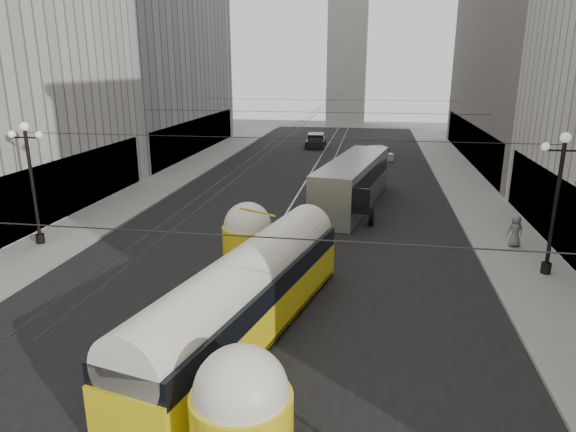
% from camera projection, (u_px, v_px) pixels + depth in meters
% --- Properties ---
extents(road, '(20.00, 85.00, 0.02)m').
position_uv_depth(road, '(310.00, 192.00, 39.05)').
color(road, black).
rests_on(road, ground).
extents(sidewalk_left, '(4.00, 72.00, 0.15)m').
position_uv_depth(sidewalk_left, '(177.00, 176.00, 44.23)').
color(sidewalk_left, gray).
rests_on(sidewalk_left, ground).
extents(sidewalk_right, '(4.00, 72.00, 0.15)m').
position_uv_depth(sidewalk_right, '(466.00, 186.00, 40.46)').
color(sidewalk_right, gray).
rests_on(sidewalk_right, ground).
extents(rail_left, '(0.12, 85.00, 0.04)m').
position_uv_depth(rail_left, '(300.00, 191.00, 39.17)').
color(rail_left, gray).
rests_on(rail_left, ground).
extents(rail_right, '(0.12, 85.00, 0.04)m').
position_uv_depth(rail_right, '(319.00, 192.00, 38.94)').
color(rail_right, gray).
rests_on(rail_right, ground).
extents(building_left_far, '(12.60, 28.60, 28.60)m').
position_uv_depth(building_left_far, '(137.00, 14.00, 52.83)').
color(building_left_far, '#999999').
rests_on(building_left_far, ground).
extents(distant_tower, '(6.00, 6.00, 31.36)m').
position_uv_depth(distant_tower, '(348.00, 27.00, 79.80)').
color(distant_tower, '#B2AFA8').
rests_on(distant_tower, ground).
extents(lamppost_left_mid, '(1.86, 0.44, 6.37)m').
position_uv_depth(lamppost_left_mid, '(31.00, 177.00, 26.25)').
color(lamppost_left_mid, black).
rests_on(lamppost_left_mid, sidewalk_left).
extents(lamppost_right_mid, '(1.86, 0.44, 6.37)m').
position_uv_depth(lamppost_right_mid, '(557.00, 196.00, 22.30)').
color(lamppost_right_mid, black).
rests_on(lamppost_right_mid, sidewalk_right).
extents(catenary, '(25.00, 72.00, 0.23)m').
position_uv_depth(catenary, '(310.00, 114.00, 36.42)').
color(catenary, black).
rests_on(catenary, ground).
extents(streetcar, '(5.22, 14.75, 3.29)m').
position_uv_depth(streetcar, '(246.00, 295.00, 17.70)').
color(streetcar, yellow).
rests_on(streetcar, ground).
extents(city_bus, '(4.81, 12.94, 3.20)m').
position_uv_depth(city_bus, '(353.00, 181.00, 34.58)').
color(city_bus, gray).
rests_on(city_bus, ground).
extents(sedan_white_far, '(3.00, 4.29, 1.25)m').
position_uv_depth(sedan_white_far, '(378.00, 153.00, 52.64)').
color(sedan_white_far, silver).
rests_on(sedan_white_far, ground).
extents(sedan_dark_far, '(2.43, 5.11, 1.57)m').
position_uv_depth(sedan_dark_far, '(316.00, 141.00, 60.31)').
color(sedan_dark_far, black).
rests_on(sedan_dark_far, ground).
extents(pedestrian_sidewalk_right, '(0.91, 0.66, 1.69)m').
position_uv_depth(pedestrian_sidewalk_right, '(515.00, 231.00, 26.53)').
color(pedestrian_sidewalk_right, slate).
rests_on(pedestrian_sidewalk_right, sidewalk_right).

